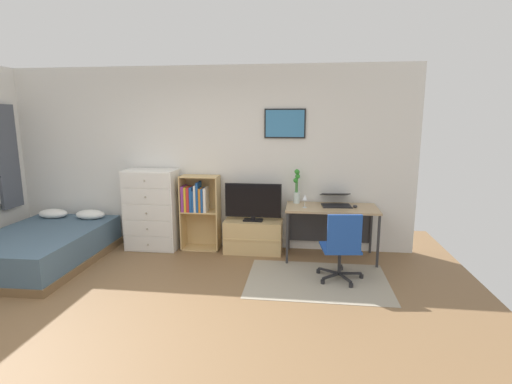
# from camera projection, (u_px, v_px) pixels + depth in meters

# --- Properties ---
(ground_plane) EXTENTS (7.20, 7.20, 0.00)m
(ground_plane) POSITION_uv_depth(u_px,v_px,m) (148.00, 324.00, 3.72)
(ground_plane) COLOR brown
(wall_back_with_posters) EXTENTS (6.12, 0.09, 2.70)m
(wall_back_with_posters) POSITION_uv_depth(u_px,v_px,m) (208.00, 158.00, 5.84)
(wall_back_with_posters) COLOR silver
(wall_back_with_posters) RESTS_ON ground_plane
(area_rug) EXTENTS (1.70, 1.20, 0.01)m
(area_rug) POSITION_uv_depth(u_px,v_px,m) (317.00, 280.00, 4.72)
(area_rug) COLOR #9E937F
(area_rug) RESTS_ON ground_plane
(bed) EXTENTS (1.41, 2.04, 0.58)m
(bed) POSITION_uv_depth(u_px,v_px,m) (43.00, 247.00, 5.26)
(bed) COLOR brown
(bed) RESTS_ON ground_plane
(dresser) EXTENTS (0.76, 0.46, 1.20)m
(dresser) POSITION_uv_depth(u_px,v_px,m) (152.00, 210.00, 5.81)
(dresser) COLOR white
(dresser) RESTS_ON ground_plane
(bookshelf) EXTENTS (0.57, 0.30, 1.12)m
(bookshelf) POSITION_uv_depth(u_px,v_px,m) (198.00, 206.00, 5.77)
(bookshelf) COLOR tan
(bookshelf) RESTS_ON ground_plane
(tv_stand) EXTENTS (0.84, 0.41, 0.48)m
(tv_stand) POSITION_uv_depth(u_px,v_px,m) (253.00, 236.00, 5.70)
(tv_stand) COLOR tan
(tv_stand) RESTS_ON ground_plane
(television) EXTENTS (0.82, 0.16, 0.55)m
(television) POSITION_uv_depth(u_px,v_px,m) (253.00, 202.00, 5.59)
(television) COLOR black
(television) RESTS_ON tv_stand
(desk) EXTENTS (1.25, 0.64, 0.74)m
(desk) POSITION_uv_depth(u_px,v_px,m) (331.00, 215.00, 5.46)
(desk) COLOR tan
(desk) RESTS_ON ground_plane
(office_chair) EXTENTS (0.57, 0.58, 0.86)m
(office_chair) POSITION_uv_depth(u_px,v_px,m) (342.00, 245.00, 4.62)
(office_chair) COLOR #232326
(office_chair) RESTS_ON ground_plane
(laptop) EXTENTS (0.43, 0.46, 0.17)m
(laptop) POSITION_uv_depth(u_px,v_px,m) (336.00, 200.00, 5.47)
(laptop) COLOR black
(laptop) RESTS_ON desk
(computer_mouse) EXTENTS (0.06, 0.10, 0.03)m
(computer_mouse) POSITION_uv_depth(u_px,v_px,m) (355.00, 206.00, 5.33)
(computer_mouse) COLOR #262628
(computer_mouse) RESTS_ON desk
(bamboo_vase) EXTENTS (0.10, 0.11, 0.50)m
(bamboo_vase) POSITION_uv_depth(u_px,v_px,m) (297.00, 186.00, 5.56)
(bamboo_vase) COLOR silver
(bamboo_vase) RESTS_ON desk
(wine_glass) EXTENTS (0.07, 0.07, 0.18)m
(wine_glass) POSITION_uv_depth(u_px,v_px,m) (305.00, 198.00, 5.30)
(wine_glass) COLOR silver
(wine_glass) RESTS_ON desk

